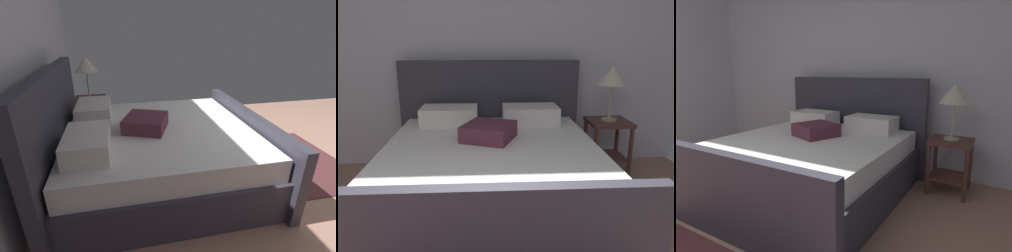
# 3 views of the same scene
# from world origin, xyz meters

# --- Properties ---
(ground_plane) EXTENTS (4.91, 6.64, 0.02)m
(ground_plane) POSITION_xyz_m (0.00, 0.00, -0.01)
(ground_plane) COLOR #9F7562
(bed) EXTENTS (1.96, 2.12, 1.24)m
(bed) POSITION_xyz_m (0.21, 2.17, 0.35)
(bed) COLOR #363440
(bed) RESTS_ON ground
(nightstand_right) EXTENTS (0.44, 0.44, 0.60)m
(nightstand_right) POSITION_xyz_m (1.51, 2.92, 0.40)
(nightstand_right) COLOR #55302B
(nightstand_right) RESTS_ON ground
(table_lamp_right) EXTENTS (0.32, 0.32, 0.60)m
(table_lamp_right) POSITION_xyz_m (1.51, 2.92, 1.08)
(table_lamp_right) COLOR #B7B293
(table_lamp_right) RESTS_ON nightstand_right
(area_rug) EXTENTS (1.42, 1.18, 0.01)m
(area_rug) POSITION_xyz_m (0.21, 0.42, 0.01)
(area_rug) COLOR #53292D
(area_rug) RESTS_ON ground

